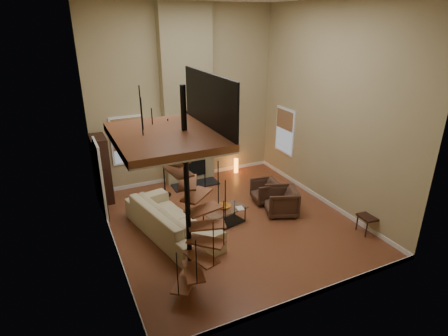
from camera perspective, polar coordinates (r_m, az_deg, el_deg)
name	(u,v)px	position (r m, az deg, el deg)	size (l,w,h in m)	color
ground	(230,222)	(9.87, 1.00, -8.37)	(6.00, 6.50, 0.01)	brown
back_wall	(185,97)	(11.72, -6.08, 10.95)	(6.00, 0.02, 5.50)	tan
front_wall	(319,168)	(6.20, 14.58, -0.01)	(6.00, 0.02, 5.50)	tan
left_wall	(101,138)	(7.98, -18.63, 4.50)	(0.02, 6.50, 5.50)	tan
right_wall	(330,109)	(10.44, 16.22, 8.80)	(0.02, 6.50, 5.50)	tan
baseboard_back	(188,176)	(12.51, -5.57, -1.22)	(6.00, 0.02, 0.12)	white
baseboard_front	(305,297)	(7.62, 12.49, -19.05)	(6.00, 0.02, 0.12)	white
baseboard_left	(116,247)	(9.12, -16.48, -11.78)	(0.02, 6.50, 0.12)	white
baseboard_right	(320,198)	(11.33, 14.74, -4.52)	(0.02, 6.50, 0.12)	white
chimney_breast	(187,98)	(11.54, -5.76, 10.79)	(1.60, 0.38, 5.50)	#938760
hearth	(196,184)	(11.96, -4.46, -2.56)	(1.50, 0.60, 0.04)	black
firebox	(192,166)	(12.00, -5.03, 0.27)	(0.95, 0.02, 0.72)	black
mantel	(192,150)	(11.71, -4.99, 2.86)	(1.70, 0.18, 0.06)	white
mirror_frame	(191,125)	(11.53, -5.23, 6.70)	(0.94, 0.94, 0.10)	black
mirror_disc	(190,125)	(11.54, -5.25, 6.71)	(0.80, 0.80, 0.01)	white
vase_left	(175,147)	(11.53, -7.65, 3.24)	(0.24, 0.24, 0.25)	black
vase_right	(209,143)	(11.91, -2.38, 3.95)	(0.20, 0.20, 0.21)	#1A5A5D
window_back	(128,140)	(11.50, -14.77, 4.31)	(1.02, 0.06, 1.52)	white
window_right	(285,130)	(12.23, 9.48, 5.82)	(0.06, 1.02, 1.52)	white
entry_door	(101,180)	(10.24, -18.62, -1.81)	(0.10, 1.05, 2.16)	white
loft	(171,132)	(6.32, -8.29, 5.56)	(1.70, 2.20, 1.09)	#995332
spiral_stair	(188,204)	(6.95, -5.58, -5.66)	(1.47, 1.47, 4.06)	black
hutch	(102,170)	(11.20, -18.54, -0.29)	(0.42, 0.90, 2.01)	#321910
sofa	(171,220)	(9.26, -8.29, -7.99)	(2.97, 1.16, 0.87)	#C2B287
armchair_near	(267,191)	(10.80, 6.75, -3.54)	(0.70, 0.72, 0.65)	#482D21
armchair_far	(284,201)	(10.25, 9.35, -5.17)	(0.83, 0.86, 0.78)	#482D21
coffee_table	(225,215)	(9.61, 0.09, -7.31)	(1.25, 0.82, 0.44)	silver
bowl	(224,207)	(9.54, -0.04, -6.06)	(0.37, 0.37, 0.09)	#C26E22
book	(239,209)	(9.54, 2.39, -6.33)	(0.18, 0.24, 0.02)	gray
floor_lamp	(163,152)	(10.84, -9.57, 2.49)	(0.39, 0.39, 1.71)	black
accent_lamp	(236,166)	(12.82, 1.89, 0.38)	(0.14, 0.14, 0.51)	orange
side_chair	(372,213)	(9.90, 22.13, -6.56)	(0.50, 0.50, 0.97)	#321910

